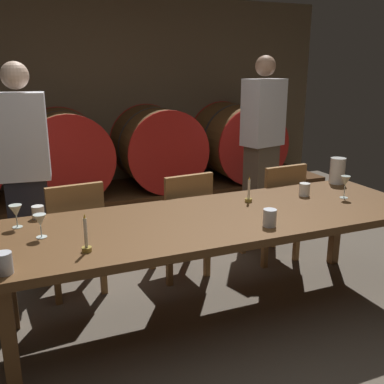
{
  "coord_description": "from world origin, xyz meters",
  "views": [
    {
      "loc": [
        -1.0,
        -2.11,
        1.67
      ],
      "look_at": [
        0.17,
        0.69,
        0.8
      ],
      "focal_mm": 41.23,
      "sensor_mm": 36.0,
      "label": 1
    }
  ],
  "objects_px": {
    "dining_table": "(220,224)",
    "wine_glass_left": "(16,212)",
    "chair_center": "(183,220)",
    "cup_center_right": "(270,218)",
    "wine_glass_center": "(40,221)",
    "cup_far_left": "(4,263)",
    "cup_center_left": "(38,212)",
    "wine_barrel_far_right": "(237,141)",
    "guest_right": "(262,148)",
    "pitcher": "(337,171)",
    "wine_barrel_center_left": "(64,154)",
    "candle_left": "(86,241)",
    "wine_glass_right": "(345,182)",
    "cup_far_right": "(304,189)",
    "guest_left": "(25,174)",
    "chair_left": "(75,233)",
    "wine_barrel_center_right": "(157,147)",
    "candle_right": "(249,195)",
    "chair_right": "(276,208)"
  },
  "relations": [
    {
      "from": "dining_table",
      "to": "chair_right",
      "type": "height_order",
      "value": "chair_right"
    },
    {
      "from": "candle_right",
      "to": "wine_glass_left",
      "type": "height_order",
      "value": "candle_right"
    },
    {
      "from": "candle_left",
      "to": "cup_far_left",
      "type": "distance_m",
      "value": 0.41
    },
    {
      "from": "chair_left",
      "to": "cup_far_right",
      "type": "height_order",
      "value": "chair_left"
    },
    {
      "from": "wine_barrel_center_left",
      "to": "cup_center_left",
      "type": "distance_m",
      "value": 1.89
    },
    {
      "from": "guest_right",
      "to": "wine_glass_right",
      "type": "relative_size",
      "value": 10.68
    },
    {
      "from": "candle_left",
      "to": "wine_barrel_center_right",
      "type": "bearing_deg",
      "value": 64.25
    },
    {
      "from": "wine_glass_center",
      "to": "chair_right",
      "type": "bearing_deg",
      "value": 17.19
    },
    {
      "from": "cup_center_right",
      "to": "wine_glass_center",
      "type": "bearing_deg",
      "value": 165.32
    },
    {
      "from": "candle_left",
      "to": "pitcher",
      "type": "relative_size",
      "value": 0.99
    },
    {
      "from": "wine_barrel_center_right",
      "to": "cup_far_left",
      "type": "bearing_deg",
      "value": -121.55
    },
    {
      "from": "wine_barrel_center_left",
      "to": "guest_left",
      "type": "relative_size",
      "value": 0.52
    },
    {
      "from": "wine_barrel_center_left",
      "to": "candle_right",
      "type": "xyz_separation_m",
      "value": [
        1.02,
        -2.06,
        -0.0
      ]
    },
    {
      "from": "guest_right",
      "to": "wine_barrel_center_left",
      "type": "bearing_deg",
      "value": -45.89
    },
    {
      "from": "wine_glass_right",
      "to": "cup_far_right",
      "type": "xyz_separation_m",
      "value": [
        -0.23,
        0.16,
        -0.08
      ]
    },
    {
      "from": "cup_center_left",
      "to": "dining_table",
      "type": "bearing_deg",
      "value": -20.15
    },
    {
      "from": "wine_barrel_center_left",
      "to": "wine_glass_right",
      "type": "distance_m",
      "value": 2.82
    },
    {
      "from": "guest_right",
      "to": "pitcher",
      "type": "relative_size",
      "value": 8.35
    },
    {
      "from": "candle_left",
      "to": "cup_far_left",
      "type": "height_order",
      "value": "candle_left"
    },
    {
      "from": "cup_far_left",
      "to": "cup_center_left",
      "type": "xyz_separation_m",
      "value": [
        0.2,
        0.76,
        -0.01
      ]
    },
    {
      "from": "dining_table",
      "to": "pitcher",
      "type": "xyz_separation_m",
      "value": [
        1.24,
        0.37,
        0.17
      ]
    },
    {
      "from": "wine_barrel_center_left",
      "to": "guest_right",
      "type": "bearing_deg",
      "value": -30.27
    },
    {
      "from": "chair_center",
      "to": "cup_center_right",
      "type": "relative_size",
      "value": 8.3
    },
    {
      "from": "guest_right",
      "to": "cup_far_left",
      "type": "relative_size",
      "value": 16.95
    },
    {
      "from": "chair_right",
      "to": "pitcher",
      "type": "height_order",
      "value": "pitcher"
    },
    {
      "from": "chair_left",
      "to": "cup_center_left",
      "type": "bearing_deg",
      "value": 46.78
    },
    {
      "from": "dining_table",
      "to": "wine_glass_left",
      "type": "bearing_deg",
      "value": 167.36
    },
    {
      "from": "wine_barrel_far_right",
      "to": "cup_far_right",
      "type": "height_order",
      "value": "wine_barrel_far_right"
    },
    {
      "from": "guest_left",
      "to": "wine_glass_right",
      "type": "distance_m",
      "value": 2.41
    },
    {
      "from": "guest_right",
      "to": "chair_left",
      "type": "bearing_deg",
      "value": -0.41
    },
    {
      "from": "chair_center",
      "to": "wine_glass_center",
      "type": "relative_size",
      "value": 6.44
    },
    {
      "from": "wine_barrel_center_left",
      "to": "candle_left",
      "type": "bearing_deg",
      "value": -94.47
    },
    {
      "from": "wine_barrel_center_left",
      "to": "cup_center_right",
      "type": "height_order",
      "value": "wine_barrel_center_left"
    },
    {
      "from": "chair_right",
      "to": "wine_barrel_center_right",
      "type": "bearing_deg",
      "value": -74.55
    },
    {
      "from": "chair_left",
      "to": "wine_glass_left",
      "type": "xyz_separation_m",
      "value": [
        -0.38,
        -0.44,
        0.35
      ]
    },
    {
      "from": "wine_glass_left",
      "to": "cup_far_left",
      "type": "relative_size",
      "value": 1.34
    },
    {
      "from": "dining_table",
      "to": "chair_right",
      "type": "bearing_deg",
      "value": 37.25
    },
    {
      "from": "wine_glass_center",
      "to": "chair_left",
      "type": "bearing_deg",
      "value": 68.74
    },
    {
      "from": "wine_barrel_center_left",
      "to": "wine_barrel_far_right",
      "type": "height_order",
      "value": "same"
    },
    {
      "from": "guest_right",
      "to": "wine_glass_left",
      "type": "bearing_deg",
      "value": 7.26
    },
    {
      "from": "wine_barrel_center_left",
      "to": "cup_center_right",
      "type": "distance_m",
      "value": 2.69
    },
    {
      "from": "candle_left",
      "to": "cup_center_right",
      "type": "height_order",
      "value": "candle_left"
    },
    {
      "from": "chair_left",
      "to": "pitcher",
      "type": "distance_m",
      "value": 2.14
    },
    {
      "from": "dining_table",
      "to": "guest_left",
      "type": "xyz_separation_m",
      "value": [
        -1.13,
        1.11,
        0.19
      ]
    },
    {
      "from": "guest_right",
      "to": "wine_glass_right",
      "type": "height_order",
      "value": "guest_right"
    },
    {
      "from": "chair_center",
      "to": "guest_left",
      "type": "height_order",
      "value": "guest_left"
    },
    {
      "from": "chair_right",
      "to": "guest_left",
      "type": "bearing_deg",
      "value": -16.64
    },
    {
      "from": "wine_barrel_far_right",
      "to": "wine_glass_left",
      "type": "height_order",
      "value": "wine_barrel_far_right"
    },
    {
      "from": "cup_center_right",
      "to": "cup_center_left",
      "type": "bearing_deg",
      "value": 151.74
    },
    {
      "from": "chair_center",
      "to": "cup_center_right",
      "type": "xyz_separation_m",
      "value": [
        0.19,
        -0.96,
        0.31
      ]
    }
  ]
}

